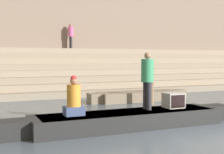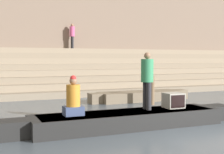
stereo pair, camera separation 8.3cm
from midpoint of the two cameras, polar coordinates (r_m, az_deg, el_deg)
name	(u,v)px [view 2 (the right image)]	position (r m, az deg, el deg)	size (l,w,h in m)	color
ghat_steps	(78,75)	(19.01, -6.20, 0.32)	(36.00, 5.65, 2.59)	gray
back_wall	(66,36)	(21.54, -8.26, 7.46)	(34.20, 1.28, 7.01)	#7F6B5B
rowboat_main	(129,119)	(8.73, 3.38, -7.68)	(6.94, 1.34, 0.44)	black
person_standing	(147,77)	(9.01, 6.71, 0.02)	(0.36, 0.36, 1.65)	#28282D
person_rowing	(73,100)	(8.14, -6.81, -4.14)	(0.50, 0.39, 1.04)	#3D4C75
tv_set	(173,100)	(9.49, 11.43, -4.22)	(0.54, 0.48, 0.45)	#9E998E
moored_boat_shore	(140,96)	(14.27, 5.28, -3.43)	(4.82, 1.15, 0.43)	#756651
mooring_post	(152,91)	(13.05, 7.53, -2.49)	(0.19, 0.19, 1.18)	brown
person_on_steps	(72,34)	(20.67, -7.18, 7.76)	(0.33, 0.33, 1.61)	#28282D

